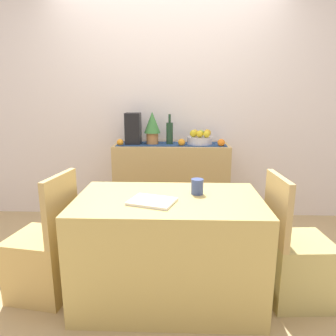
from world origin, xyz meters
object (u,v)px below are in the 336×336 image
(wine_bottle, at_px, (170,133))
(coffee_maker, at_px, (133,129))
(sideboard_console, at_px, (171,184))
(chair_by_corner, at_px, (296,264))
(dining_table, at_px, (169,248))
(open_book, at_px, (152,201))
(coffee_cup, at_px, (197,187))
(potted_plant, at_px, (152,126))
(chair_near_window, at_px, (45,259))
(fruit_bowl, at_px, (200,140))

(wine_bottle, height_order, coffee_maker, coffee_maker)
(sideboard_console, bearing_deg, chair_by_corner, -56.20)
(sideboard_console, relative_size, dining_table, 0.99)
(open_book, bearing_deg, wine_bottle, 105.69)
(coffee_maker, height_order, open_book, coffee_maker)
(dining_table, bearing_deg, sideboard_console, 90.59)
(dining_table, height_order, open_book, open_book)
(open_book, distance_m, coffee_cup, 0.36)
(sideboard_console, xyz_separation_m, coffee_maker, (-0.41, 0.00, 0.61))
(sideboard_console, height_order, coffee_cup, sideboard_console)
(potted_plant, relative_size, chair_near_window, 0.39)
(potted_plant, xyz_separation_m, open_book, (0.12, -1.45, -0.34))
(potted_plant, bearing_deg, fruit_bowl, 0.00)
(potted_plant, bearing_deg, coffee_maker, 180.00)
(fruit_bowl, bearing_deg, open_book, -105.15)
(wine_bottle, xyz_separation_m, coffee_maker, (-0.39, 0.00, 0.04))
(potted_plant, bearing_deg, chair_near_window, -116.36)
(wine_bottle, distance_m, chair_by_corner, 1.80)
(coffee_maker, relative_size, open_book, 1.20)
(open_book, relative_size, chair_by_corner, 0.31)
(dining_table, bearing_deg, chair_near_window, -179.83)
(potted_plant, xyz_separation_m, chair_near_window, (-0.67, -1.35, -0.82))
(coffee_maker, xyz_separation_m, chair_by_corner, (1.31, -1.35, -0.79))
(coffee_cup, xyz_separation_m, chair_by_corner, (0.69, -0.09, -0.53))
(chair_near_window, bearing_deg, sideboard_console, 57.05)
(dining_table, distance_m, chair_by_corner, 0.89)
(coffee_maker, height_order, dining_table, coffee_maker)
(wine_bottle, relative_size, coffee_cup, 3.01)
(sideboard_console, bearing_deg, dining_table, -89.41)
(wine_bottle, distance_m, open_book, 1.47)
(wine_bottle, height_order, coffee_cup, wine_bottle)
(open_book, bearing_deg, sideboard_console, 104.89)
(fruit_bowl, relative_size, chair_near_window, 0.30)
(sideboard_console, bearing_deg, fruit_bowl, 0.00)
(potted_plant, xyz_separation_m, dining_table, (0.22, -1.35, -0.71))
(coffee_maker, xyz_separation_m, potted_plant, (0.21, -0.00, 0.03))
(fruit_bowl, xyz_separation_m, open_book, (-0.39, -1.45, -0.18))
(potted_plant, relative_size, dining_table, 0.28)
(chair_by_corner, bearing_deg, dining_table, 179.94)
(sideboard_console, relative_size, chair_near_window, 1.37)
(dining_table, xyz_separation_m, coffee_cup, (0.20, 0.09, 0.42))
(wine_bottle, bearing_deg, dining_table, -88.55)
(sideboard_console, relative_size, coffee_maker, 3.68)
(dining_table, relative_size, chair_by_corner, 1.39)
(coffee_maker, height_order, chair_near_window, coffee_maker)
(sideboard_console, relative_size, fruit_bowl, 4.61)
(dining_table, bearing_deg, coffee_cup, 24.72)
(wine_bottle, relative_size, dining_table, 0.26)
(sideboard_console, bearing_deg, chair_near_window, -122.95)
(fruit_bowl, height_order, open_book, fruit_bowl)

